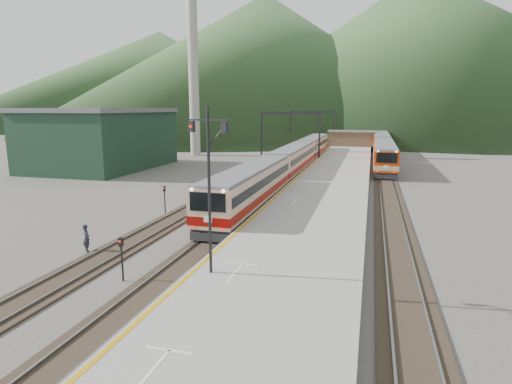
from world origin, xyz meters
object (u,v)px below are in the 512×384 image
(second_train, at_px, (382,145))
(worker, at_px, (87,238))
(main_train, at_px, (293,160))
(signal_mast, at_px, (209,175))

(second_train, bearing_deg, worker, -106.53)
(main_train, height_order, signal_mast, signal_mast)
(second_train, distance_m, signal_mast, 65.37)
(second_train, relative_size, worker, 34.64)
(main_train, relative_size, worker, 34.47)
(second_train, bearing_deg, main_train, -112.04)
(signal_mast, distance_m, worker, 11.07)
(main_train, bearing_deg, signal_mast, -85.74)
(main_train, relative_size, second_train, 1.00)
(signal_mast, height_order, worker, signal_mast)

